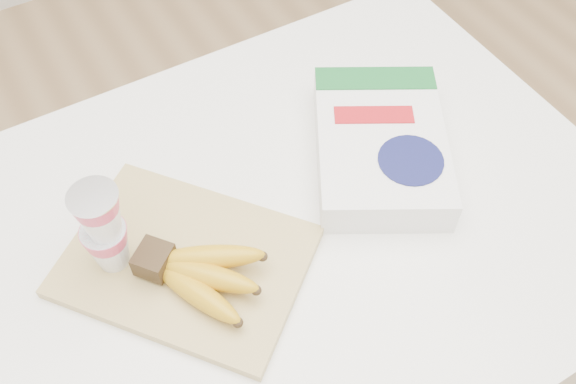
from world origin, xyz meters
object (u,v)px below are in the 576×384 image
at_px(cutting_board, 186,261).
at_px(yogurt_stack, 103,228).
at_px(cereal_box, 380,145).
at_px(bananas, 199,273).
at_px(table, 255,358).

xyz_separation_m(cutting_board, yogurt_stack, (-0.08, 0.04, 0.09)).
xyz_separation_m(cutting_board, cereal_box, (0.34, 0.02, 0.02)).
distance_m(cutting_board, bananas, 0.05).
relative_size(yogurt_stack, cereal_box, 0.43).
bearing_deg(cutting_board, yogurt_stack, 113.00).
bearing_deg(yogurt_stack, cutting_board, -28.29).
bearing_deg(yogurt_stack, bananas, -45.99).
distance_m(table, cereal_box, 0.53).
bearing_deg(bananas, table, 25.61).
xyz_separation_m(table, bananas, (-0.08, -0.04, 0.47)).
relative_size(cutting_board, bananas, 1.83).
bearing_deg(cutting_board, bananas, -125.40).
height_order(cutting_board, cereal_box, cereal_box).
height_order(cutting_board, bananas, bananas).
distance_m(cutting_board, yogurt_stack, 0.13).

